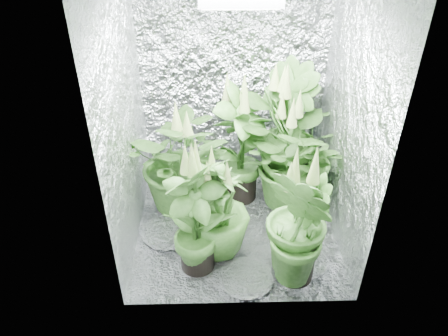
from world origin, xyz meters
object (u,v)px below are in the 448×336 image
at_px(plant_a, 180,161).
at_px(plant_d, 219,209).
at_px(plant_b, 241,146).
at_px(plant_g, 300,225).
at_px(plant_c, 284,132).
at_px(plant_f, 196,215).
at_px(circulation_fan, 296,169).
at_px(plant_e, 293,156).

height_order(plant_a, plant_d, plant_a).
height_order(plant_b, plant_g, plant_b).
bearing_deg(plant_a, plant_c, 17.13).
xyz_separation_m(plant_c, plant_g, (-0.03, -1.07, -0.10)).
xyz_separation_m(plant_f, circulation_fan, (0.88, 1.00, -0.33)).
bearing_deg(circulation_fan, plant_g, -74.31).
xyz_separation_m(plant_a, plant_d, (0.31, -0.54, -0.07)).
distance_m(plant_a, plant_g, 1.17).
bearing_deg(plant_c, plant_e, -79.94).
relative_size(plant_a, plant_b, 0.88).
relative_size(plant_d, circulation_fan, 2.25).
bearing_deg(plant_g, plant_b, 110.17).
distance_m(plant_a, circulation_fan, 1.12).
relative_size(plant_a, plant_e, 0.92).
xyz_separation_m(plant_b, circulation_fan, (0.52, 0.17, -0.36)).
bearing_deg(plant_g, plant_d, 153.85).
xyz_separation_m(plant_b, plant_e, (0.42, -0.13, -0.03)).
xyz_separation_m(plant_a, plant_f, (0.15, -0.69, 0.02)).
xyz_separation_m(plant_c, plant_f, (-0.73, -0.96, -0.09)).
bearing_deg(plant_f, plant_d, 43.58).
distance_m(plant_c, plant_f, 1.22).
bearing_deg(plant_g, plant_f, 171.20).
bearing_deg(plant_c, plant_g, -91.63).
height_order(plant_a, plant_e, plant_e).
bearing_deg(plant_g, plant_c, 88.37).
relative_size(plant_f, plant_g, 1.01).
relative_size(plant_c, plant_d, 1.39).
relative_size(plant_f, circulation_fan, 2.67).
bearing_deg(plant_a, plant_d, -59.78).
bearing_deg(circulation_fan, plant_c, -142.91).
distance_m(plant_f, circulation_fan, 1.37).
xyz_separation_m(plant_e, plant_f, (-0.78, -0.70, -0.01)).
bearing_deg(plant_e, plant_g, -95.48).
relative_size(plant_b, plant_c, 0.92).
bearing_deg(plant_b, plant_g, -69.83).
relative_size(plant_b, circulation_fan, 2.89).
height_order(plant_a, circulation_fan, plant_a).
distance_m(plant_f, plant_g, 0.71).
distance_m(plant_d, plant_e, 0.83).
height_order(plant_a, plant_f, plant_f).
height_order(plant_b, circulation_fan, plant_b).
relative_size(plant_c, circulation_fan, 3.14).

